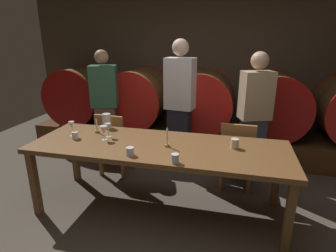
{
  "coord_description": "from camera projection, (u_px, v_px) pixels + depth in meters",
  "views": [
    {
      "loc": [
        0.5,
        -2.18,
        1.84
      ],
      "look_at": [
        -0.22,
        0.79,
        0.84
      ],
      "focal_mm": 29.3,
      "sensor_mm": 36.0,
      "label": 1
    }
  ],
  "objects": [
    {
      "name": "chair_left",
      "position": [
        114.0,
        141.0,
        3.71
      ],
      "size": [
        0.43,
        0.43,
        0.88
      ],
      "rotation": [
        0.0,
        0.0,
        3.06
      ],
      "color": "olive",
      "rests_on": "ground"
    },
    {
      "name": "candle_right",
      "position": [
        167.0,
        141.0,
        2.76
      ],
      "size": [
        0.05,
        0.05,
        0.21
      ],
      "color": "olive",
      "rests_on": "dining_table"
    },
    {
      "name": "wine_glass_right",
      "position": [
        108.0,
        128.0,
        3.01
      ],
      "size": [
        0.07,
        0.07,
        0.16
      ],
      "color": "silver",
      "rests_on": "dining_table"
    },
    {
      "name": "cup_center_right",
      "position": [
        175.0,
        159.0,
        2.41
      ],
      "size": [
        0.07,
        0.07,
        0.09
      ],
      "primitive_type": "cylinder",
      "color": "silver",
      "rests_on": "dining_table"
    },
    {
      "name": "wine_glass_center",
      "position": [
        104.0,
        130.0,
        2.92
      ],
      "size": [
        0.08,
        0.08,
        0.16
      ],
      "color": "silver",
      "rests_on": "dining_table"
    },
    {
      "name": "wine_barrel_left",
      "position": [
        138.0,
        98.0,
        4.59
      ],
      "size": [
        0.96,
        0.87,
        0.96
      ],
      "color": "brown",
      "rests_on": "barrel_shelf"
    },
    {
      "name": "chair_right",
      "position": [
        237.0,
        152.0,
        3.35
      ],
      "size": [
        0.41,
        0.41,
        0.88
      ],
      "rotation": [
        0.0,
        0.0,
        3.12
      ],
      "color": "olive",
      "rests_on": "ground"
    },
    {
      "name": "guest_right",
      "position": [
        254.0,
        116.0,
        3.52
      ],
      "size": [
        0.44,
        0.36,
        1.67
      ],
      "rotation": [
        0.0,
        0.0,
        3.5
      ],
      "color": "#33384C",
      "rests_on": "ground"
    },
    {
      "name": "dining_table",
      "position": [
        158.0,
        151.0,
        2.85
      ],
      "size": [
        2.66,
        0.89,
        0.77
      ],
      "color": "brown",
      "rests_on": "ground"
    },
    {
      "name": "cup_far_right",
      "position": [
        235.0,
        143.0,
        2.73
      ],
      "size": [
        0.08,
        0.08,
        0.1
      ],
      "primitive_type": "cylinder",
      "color": "beige",
      "rests_on": "dining_table"
    },
    {
      "name": "pitcher",
      "position": [
        107.0,
        121.0,
        3.33
      ],
      "size": [
        0.1,
        0.1,
        0.18
      ],
      "color": "white",
      "rests_on": "dining_table"
    },
    {
      "name": "guest_left",
      "position": [
        105.0,
        106.0,
        4.1
      ],
      "size": [
        0.43,
        0.34,
        1.66
      ],
      "rotation": [
        0.0,
        0.0,
        3.42
      ],
      "color": "brown",
      "rests_on": "ground"
    },
    {
      "name": "wine_glass_left",
      "position": [
        72.0,
        126.0,
        3.04
      ],
      "size": [
        0.06,
        0.06,
        0.17
      ],
      "color": "white",
      "rests_on": "dining_table"
    },
    {
      "name": "ground_plane",
      "position": [
        171.0,
        232.0,
        2.7
      ],
      "size": [
        8.04,
        8.04,
        0.0
      ],
      "primitive_type": "plane",
      "color": "#4C443A"
    },
    {
      "name": "wine_barrel_far_left",
      "position": [
        81.0,
        95.0,
        4.83
      ],
      "size": [
        0.96,
        0.87,
        0.96
      ],
      "color": "brown",
      "rests_on": "barrel_shelf"
    },
    {
      "name": "cup_far_left",
      "position": [
        75.0,
        135.0,
        2.98
      ],
      "size": [
        0.07,
        0.07,
        0.08
      ],
      "primitive_type": "cylinder",
      "color": "white",
      "rests_on": "dining_table"
    },
    {
      "name": "barrel_shelf",
      "position": [
        199.0,
        140.0,
        4.56
      ],
      "size": [
        5.57,
        0.9,
        0.39
      ],
      "primitive_type": "cube",
      "color": "#4C2D16",
      "rests_on": "ground"
    },
    {
      "name": "guest_center",
      "position": [
        180.0,
        106.0,
        3.72
      ],
      "size": [
        0.41,
        0.29,
        1.82
      ],
      "rotation": [
        0.0,
        0.0,
        3.0
      ],
      "color": "black",
      "rests_on": "ground"
    },
    {
      "name": "wine_barrel_right",
      "position": [
        274.0,
        105.0,
        4.1
      ],
      "size": [
        0.96,
        0.87,
        0.96
      ],
      "color": "brown",
      "rests_on": "barrel_shelf"
    },
    {
      "name": "back_wall",
      "position": [
        206.0,
        63.0,
        4.68
      ],
      "size": [
        6.19,
        0.24,
        2.82
      ],
      "primitive_type": "cube",
      "color": "#473A2D",
      "rests_on": "ground"
    },
    {
      "name": "candle_left",
      "position": [
        97.0,
        128.0,
        3.17
      ],
      "size": [
        0.05,
        0.05,
        0.19
      ],
      "color": "olive",
      "rests_on": "dining_table"
    },
    {
      "name": "wine_barrel_center",
      "position": [
        202.0,
        101.0,
        4.34
      ],
      "size": [
        0.96,
        0.87,
        0.96
      ],
      "color": "brown",
      "rests_on": "barrel_shelf"
    },
    {
      "name": "cup_center_left",
      "position": [
        130.0,
        151.0,
        2.56
      ],
      "size": [
        0.07,
        0.07,
        0.08
      ],
      "primitive_type": "cylinder",
      "color": "silver",
      "rests_on": "dining_table"
    }
  ]
}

